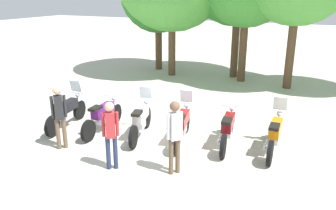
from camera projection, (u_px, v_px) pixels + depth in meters
ground_plane at (161, 139)px, 9.95m from camera, size 80.00×80.00×0.00m
motorcycle_0 at (67, 111)px, 10.74m from camera, size 0.63×2.18×1.37m
motorcycle_1 at (103, 116)px, 10.39m from camera, size 0.62×2.19×0.99m
motorcycle_2 at (141, 120)px, 10.03m from camera, size 0.79×2.14×1.37m
motorcycle_3 at (182, 124)px, 9.69m from camera, size 0.73×2.16×1.37m
motorcycle_4 at (228, 128)px, 9.44m from camera, size 0.62×2.18×0.99m
motorcycle_5 at (275, 134)px, 9.05m from camera, size 0.62×2.19×1.37m
person_0 at (111, 131)px, 8.03m from camera, size 0.37×0.31×1.69m
person_1 at (175, 132)px, 7.80m from camera, size 0.33×0.36×1.77m
person_2 at (59, 112)px, 9.09m from camera, size 0.34×0.34×1.76m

